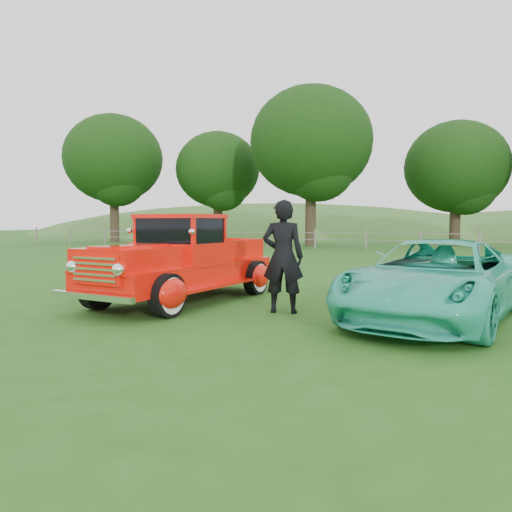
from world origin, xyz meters
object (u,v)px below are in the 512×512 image
(tree_far_west, at_px, (113,159))
(red_pickup, at_px, (183,263))
(man, at_px, (283,257))
(teal_sedan, at_px, (437,280))
(tree_near_east, at_px, (456,167))
(tree_mid_west, at_px, (218,170))
(tree_near_west, at_px, (311,142))

(tree_far_west, height_order, red_pickup, tree_far_west)
(man, bearing_deg, tree_far_west, -58.65)
(red_pickup, relative_size, teal_sedan, 1.08)
(teal_sedan, bearing_deg, tree_near_east, 102.58)
(tree_near_east, distance_m, teal_sedan, 27.91)
(tree_near_east, bearing_deg, tree_mid_west, -176.63)
(tree_far_west, relative_size, tree_mid_west, 1.17)
(tree_near_east, bearing_deg, red_pickup, -102.65)
(tree_mid_west, distance_m, man, 30.14)
(tree_near_east, xyz_separation_m, teal_sedan, (-1.22, -27.50, -4.58))
(tree_near_east, height_order, teal_sedan, tree_near_east)
(man, bearing_deg, tree_mid_west, -72.98)
(tree_near_west, bearing_deg, tree_far_west, 176.42)
(tree_mid_west, height_order, tree_near_west, tree_near_west)
(tree_mid_west, relative_size, teal_sedan, 1.76)
(man, bearing_deg, teal_sedan, 175.42)
(tree_far_west, height_order, man, tree_far_west)
(tree_near_west, distance_m, tree_near_east, 9.97)
(tree_near_west, height_order, tree_near_east, tree_near_west)
(red_pickup, bearing_deg, tree_near_east, 86.67)
(red_pickup, height_order, teal_sedan, red_pickup)
(tree_mid_west, distance_m, tree_near_east, 17.03)
(tree_near_west, xyz_separation_m, tree_near_east, (9.00, 4.00, -1.55))
(tree_far_west, relative_size, red_pickup, 1.91)
(tree_mid_west, xyz_separation_m, red_pickup, (10.90, -26.19, -4.75))
(tree_mid_west, xyz_separation_m, tree_near_east, (17.00, 1.00, -0.30))
(tree_near_west, bearing_deg, tree_near_east, 23.96)
(red_pickup, height_order, man, man)
(tree_near_east, bearing_deg, teal_sedan, -92.55)
(tree_far_west, relative_size, tree_near_west, 0.95)
(tree_near_east, bearing_deg, tree_far_west, -173.16)
(red_pickup, distance_m, teal_sedan, 4.89)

